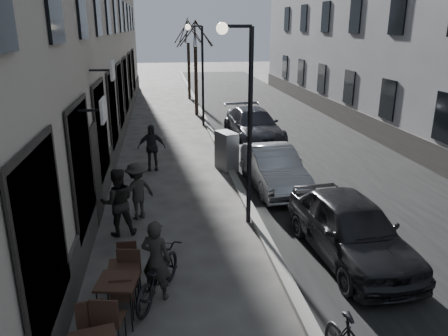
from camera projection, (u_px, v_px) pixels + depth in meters
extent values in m
cube|color=black|center=(285.00, 132.00, 21.65)|extent=(7.30, 60.00, 0.00)
cube|color=slate|center=(212.00, 133.00, 21.13)|extent=(0.25, 60.00, 0.12)
cylinder|color=black|center=(250.00, 131.00, 10.94)|extent=(0.12, 0.12, 5.00)
cylinder|color=black|center=(237.00, 26.00, 10.12)|extent=(0.70, 0.08, 0.08)
sphere|color=#FFF2CC|center=(222.00, 28.00, 10.09)|extent=(0.28, 0.28, 0.28)
cylinder|color=black|center=(203.00, 78.00, 22.23)|extent=(0.12, 0.12, 5.00)
cylinder|color=black|center=(195.00, 26.00, 21.41)|extent=(0.70, 0.08, 0.08)
sphere|color=#FFF2CC|center=(188.00, 27.00, 21.38)|extent=(0.28, 0.28, 0.28)
cylinder|color=black|center=(196.00, 81.00, 25.21)|extent=(0.20, 0.20, 3.90)
cylinder|color=black|center=(189.00, 71.00, 30.85)|extent=(0.20, 0.20, 3.90)
cube|color=#301D15|center=(117.00, 281.00, 7.53)|extent=(0.78, 0.78, 0.04)
cylinder|color=black|center=(98.00, 312.00, 7.40)|extent=(0.03, 0.03, 0.79)
cylinder|color=black|center=(131.00, 312.00, 7.38)|extent=(0.03, 0.03, 0.79)
cylinder|color=black|center=(108.00, 292.00, 7.93)|extent=(0.03, 0.03, 0.79)
cylinder|color=black|center=(139.00, 293.00, 7.92)|extent=(0.03, 0.03, 0.79)
cube|color=#301D15|center=(124.00, 266.00, 8.19)|extent=(0.59, 0.59, 0.04)
cylinder|color=black|center=(111.00, 292.00, 8.04)|extent=(0.02, 0.02, 0.69)
cylinder|color=black|center=(138.00, 289.00, 8.10)|extent=(0.02, 0.02, 0.69)
cylinder|color=black|center=(113.00, 277.00, 8.50)|extent=(0.02, 0.02, 0.69)
cylinder|color=black|center=(139.00, 275.00, 8.57)|extent=(0.02, 0.02, 0.69)
cube|color=slate|center=(227.00, 151.00, 15.79)|extent=(0.80, 1.05, 1.39)
imported|color=black|center=(157.00, 275.00, 8.32)|extent=(1.34, 1.98, 0.98)
imported|color=black|center=(156.00, 260.00, 8.22)|extent=(0.69, 0.58, 1.61)
imported|color=black|center=(118.00, 202.00, 10.76)|extent=(0.94, 0.78, 1.73)
imported|color=#292623|center=(137.00, 191.00, 11.70)|extent=(1.17, 1.07, 1.58)
imported|color=black|center=(151.00, 147.00, 15.69)|extent=(0.99, 0.42, 1.68)
imported|color=black|center=(351.00, 228.00, 9.72)|extent=(1.98, 4.33, 1.44)
imported|color=gray|center=(273.00, 168.00, 14.01)|extent=(1.58, 4.09, 1.33)
imported|color=#303139|center=(253.00, 125.00, 19.76)|extent=(2.28, 5.04, 1.43)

